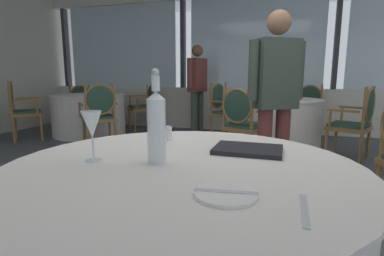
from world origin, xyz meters
TOP-DOWN VIEW (x-y plane):
  - ground_plane at (0.00, 0.00)m, footprint 12.81×12.81m
  - window_wall_far at (-0.00, 3.70)m, footprint 9.19×0.14m
  - foreground_table at (0.21, -1.16)m, footprint 1.37×1.37m
  - side_plate at (0.43, -1.42)m, footprint 0.18×0.18m
  - butter_knife at (0.43, -1.42)m, footprint 0.18×0.04m
  - dinner_fork at (0.63, -1.46)m, footprint 0.02×0.20m
  - water_bottle at (0.10, -1.17)m, footprint 0.07×0.07m
  - wine_glass at (-0.14, -1.23)m, footprint 0.08×0.08m
  - water_tumbler at (-0.02, -0.77)m, footprint 0.07×0.07m
  - menu_book at (0.43, -0.90)m, footprint 0.30×0.22m
  - background_table_0 at (0.54, 2.38)m, footprint 1.22×1.22m
  - dining_chair_0_0 at (0.98, 3.33)m, footprint 0.64×0.61m
  - dining_chair_0_1 at (-0.40, 2.83)m, footprint 0.61×0.64m
  - dining_chair_0_2 at (0.10, 1.44)m, footprint 0.64×0.61m
  - dining_chair_0_3 at (1.49, 1.94)m, footprint 0.61×0.64m
  - background_table_1 at (-2.86, 2.45)m, footprint 1.34×1.34m
  - dining_chair_1_0 at (-3.62, 3.23)m, footprint 0.66×0.66m
  - dining_chair_1_1 at (-3.65, 1.68)m, footprint 0.66×0.66m
  - dining_chair_1_2 at (-2.09, 1.65)m, footprint 0.66×0.66m
  - dining_chair_1_3 at (-2.08, 3.21)m, footprint 0.66×0.66m
  - diner_person_0 at (0.50, 0.52)m, footprint 0.47×0.36m
  - diner_person_1 at (-0.94, 3.05)m, footprint 0.31×0.51m

SIDE VIEW (x-z plane):
  - ground_plane at x=0.00m, z-range 0.00..0.00m
  - foreground_table at x=0.21m, z-range 0.00..0.75m
  - background_table_0 at x=0.54m, z-range 0.00..0.75m
  - background_table_1 at x=-2.86m, z-range 0.00..0.75m
  - dining_chair_1_0 at x=-3.62m, z-range 0.08..0.97m
  - dining_chair_1_3 at x=-2.08m, z-range 0.08..0.99m
  - dining_chair_0_0 at x=0.98m, z-range 0.07..1.02m
  - dining_chair_0_3 at x=1.49m, z-range 0.07..1.03m
  - dining_chair_0_2 at x=0.10m, z-range 0.08..1.03m
  - dining_chair_1_2 at x=-2.09m, z-range 0.07..1.05m
  - dining_chair_0_1 at x=-0.40m, z-range 0.08..1.05m
  - dining_chair_1_1 at x=-3.65m, z-range 0.08..1.09m
  - dinner_fork at x=0.63m, z-range 0.75..0.75m
  - side_plate at x=0.43m, z-range 0.75..0.76m
  - menu_book at x=0.43m, z-range 0.75..0.77m
  - butter_knife at x=0.43m, z-range 0.76..0.76m
  - water_tumbler at x=-0.02m, z-range 0.75..0.82m
  - wine_glass at x=-0.14m, z-range 0.79..0.99m
  - water_bottle at x=0.10m, z-range 0.72..1.08m
  - diner_person_0 at x=0.50m, z-range 0.11..1.75m
  - diner_person_1 at x=-0.94m, z-range 0.11..1.75m
  - window_wall_far at x=0.00m, z-range -0.28..2.55m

